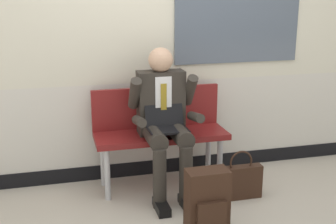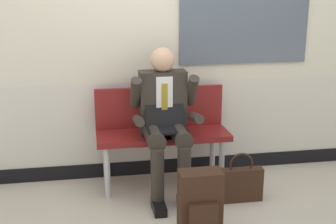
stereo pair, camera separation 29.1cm
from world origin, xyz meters
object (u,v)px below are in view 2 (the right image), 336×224
Objects in this scene: bench_with_person at (162,127)px; backpack at (200,205)px; person_seated at (165,118)px; handbag at (240,184)px.

bench_with_person is 1.00m from backpack.
person_seated is 0.84m from handbag.
handbag is (0.46, 0.47, -0.09)m from backpack.
backpack is 0.67m from handbag.
bench_with_person is at bearing 97.62° from backpack.
bench_with_person is 0.85m from handbag.
backpack is 1.15× the size of handbag.
backpack is at bearing -80.44° from person_seated.
person_seated is (-0.00, -0.19, 0.14)m from bench_with_person.
handbag is at bearing -38.75° from bench_with_person.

